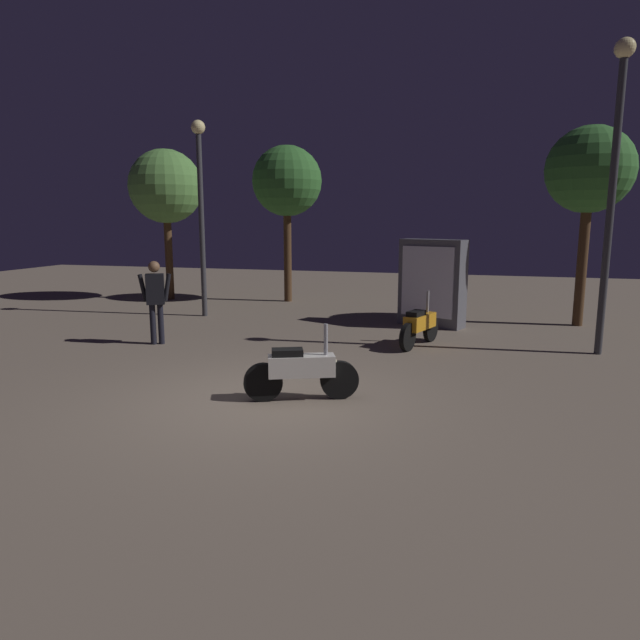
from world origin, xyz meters
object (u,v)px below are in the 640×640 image
Objects in this scene: person_rider_beside at (155,295)px; streetlamp_far at (201,194)px; motorcycle_white_foreground at (301,370)px; streetlamp_near at (615,164)px; kiosk_billboard at (432,283)px; motorcycle_orange_parked_left at (420,325)px.

person_rider_beside is 0.34× the size of streetlamp_far.
motorcycle_white_foreground is 8.20m from streetlamp_far.
kiosk_billboard is (-3.36, 2.13, -2.52)m from streetlamp_near.
streetlamp_near reaches higher than motorcycle_orange_parked_left.
person_rider_beside is 0.83× the size of kiosk_billboard.
motorcycle_orange_parked_left is 0.32× the size of streetlamp_far.
streetlamp_far is (-4.64, 6.16, 2.77)m from motorcycle_white_foreground.
streetlamp_near is 2.73× the size of kiosk_billboard.
motorcycle_white_foreground is 0.75× the size of kiosk_billboard.
motorcycle_white_foreground is at bearing 100.59° from kiosk_billboard.
person_rider_beside is (-3.99, 2.73, 0.60)m from motorcycle_white_foreground.
kiosk_billboard reaches higher than motorcycle_white_foreground.
motorcycle_orange_parked_left is 2.44m from kiosk_billboard.
person_rider_beside is 0.30× the size of streetlamp_near.
person_rider_beside is at bearing -79.29° from streetlamp_far.
motorcycle_orange_parked_left is 6.91m from streetlamp_far.
kiosk_billboard is at bearing 18.35° from motorcycle_orange_parked_left.
motorcycle_white_foreground and motorcycle_orange_parked_left have the same top height.
streetlamp_far is 6.37m from kiosk_billboard.
person_rider_beside is 4.11m from streetlamp_far.
motorcycle_orange_parked_left is 0.28× the size of streetlamp_near.
streetlamp_far reaches higher than motorcycle_orange_parked_left.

